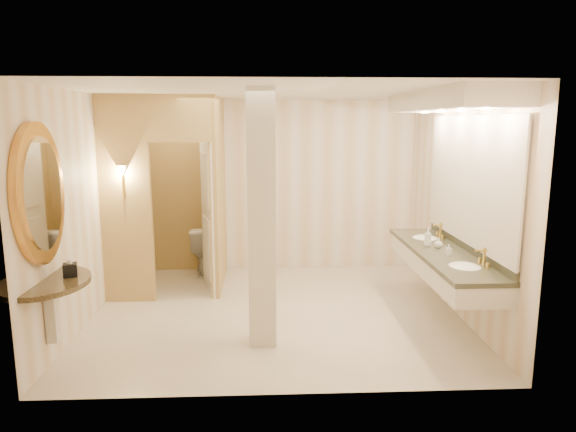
# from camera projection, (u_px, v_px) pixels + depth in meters

# --- Properties ---
(floor) EXTENTS (4.50, 4.50, 0.00)m
(floor) POSITION_uv_depth(u_px,v_px,m) (276.00, 312.00, 6.46)
(floor) COLOR beige
(floor) RESTS_ON ground
(ceiling) EXTENTS (4.50, 4.50, 0.00)m
(ceiling) POSITION_uv_depth(u_px,v_px,m) (275.00, 92.00, 5.98)
(ceiling) COLOR silver
(ceiling) RESTS_ON wall_back
(wall_back) EXTENTS (4.50, 0.02, 2.70)m
(wall_back) POSITION_uv_depth(u_px,v_px,m) (273.00, 186.00, 8.19)
(wall_back) COLOR silver
(wall_back) RESTS_ON floor
(wall_front) EXTENTS (4.50, 0.02, 2.70)m
(wall_front) POSITION_uv_depth(u_px,v_px,m) (281.00, 245.00, 4.26)
(wall_front) COLOR silver
(wall_front) RESTS_ON floor
(wall_left) EXTENTS (0.02, 4.00, 2.70)m
(wall_left) POSITION_uv_depth(u_px,v_px,m) (87.00, 207.00, 6.12)
(wall_left) COLOR silver
(wall_left) RESTS_ON floor
(wall_right) EXTENTS (0.02, 4.00, 2.70)m
(wall_right) POSITION_uv_depth(u_px,v_px,m) (458.00, 205.00, 6.32)
(wall_right) COLOR silver
(wall_right) RESTS_ON floor
(toilet_closet) EXTENTS (1.50, 1.55, 2.70)m
(toilet_closet) POSITION_uv_depth(u_px,v_px,m) (193.00, 193.00, 7.12)
(toilet_closet) COLOR tan
(toilet_closet) RESTS_ON floor
(wall_sconce) EXTENTS (0.14, 0.14, 0.42)m
(wall_sconce) POSITION_uv_depth(u_px,v_px,m) (123.00, 172.00, 6.49)
(wall_sconce) COLOR gold
(wall_sconce) RESTS_ON toilet_closet
(vanity) EXTENTS (0.75, 2.67, 2.09)m
(vanity) POSITION_uv_depth(u_px,v_px,m) (449.00, 186.00, 5.87)
(vanity) COLOR beige
(vanity) RESTS_ON floor
(console_shelf) EXTENTS (1.02, 1.02, 1.96)m
(console_shelf) POSITION_uv_depth(u_px,v_px,m) (42.00, 232.00, 4.79)
(console_shelf) COLOR black
(console_shelf) RESTS_ON floor
(pillar) EXTENTS (0.29, 0.29, 2.70)m
(pillar) POSITION_uv_depth(u_px,v_px,m) (262.00, 220.00, 5.33)
(pillar) COLOR beige
(pillar) RESTS_ON floor
(tissue_box) EXTENTS (0.16, 0.16, 0.13)m
(tissue_box) POSITION_uv_depth(u_px,v_px,m) (70.00, 270.00, 4.98)
(tissue_box) COLOR black
(tissue_box) RESTS_ON console_shelf
(toilet) EXTENTS (0.53, 0.80, 0.76)m
(toilet) POSITION_uv_depth(u_px,v_px,m) (203.00, 249.00, 8.06)
(toilet) COLOR white
(toilet) RESTS_ON floor
(soap_bottle_a) EXTENTS (0.06, 0.06, 0.12)m
(soap_bottle_a) POSITION_uv_depth(u_px,v_px,m) (449.00, 250.00, 5.78)
(soap_bottle_a) COLOR beige
(soap_bottle_a) RESTS_ON vanity
(soap_bottle_b) EXTENTS (0.12, 0.12, 0.12)m
(soap_bottle_b) POSITION_uv_depth(u_px,v_px,m) (438.00, 243.00, 6.11)
(soap_bottle_b) COLOR silver
(soap_bottle_b) RESTS_ON vanity
(soap_bottle_c) EXTENTS (0.09, 0.09, 0.22)m
(soap_bottle_c) POSITION_uv_depth(u_px,v_px,m) (428.00, 237.00, 6.19)
(soap_bottle_c) COLOR #C6B28C
(soap_bottle_c) RESTS_ON vanity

